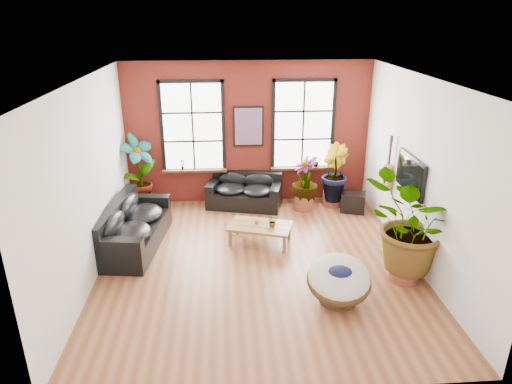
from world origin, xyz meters
TOP-DOWN VIEW (x-y plane):
  - room at (0.00, 0.15)m, footprint 6.04×6.54m
  - sofa_back at (-0.12, 2.86)m, footprint 1.95×1.28m
  - sofa_left at (-2.55, 0.90)m, footprint 1.27×2.46m
  - coffee_table at (0.10, 0.84)m, footprint 1.44×1.08m
  - papasan_chair at (1.24, -1.34)m, footprint 1.21×1.23m
  - poster at (0.00, 3.18)m, footprint 0.74×0.06m
  - tv_wall_unit at (2.93, 0.60)m, footprint 0.13×1.86m
  - media_box at (2.50, 2.33)m, footprint 0.68×0.62m
  - pot_back_left at (-2.62, 2.78)m, footprint 0.63×0.63m
  - pot_back_right at (2.09, 2.73)m, footprint 0.59×0.59m
  - pot_right_wall at (2.59, -0.77)m, footprint 0.56×0.56m
  - pot_mid at (1.32, 2.54)m, footprint 0.67×0.67m
  - floor_plant_back_left at (-2.65, 2.79)m, footprint 1.09×1.09m
  - floor_plant_back_right at (2.07, 2.74)m, footprint 0.73×0.86m
  - floor_plant_right_wall at (2.62, -0.77)m, footprint 2.17×2.15m
  - floor_plant_mid at (1.33, 2.55)m, footprint 0.85×0.85m
  - table_plant at (0.35, 0.75)m, footprint 0.23×0.20m
  - sill_plant_left at (-1.65, 3.13)m, footprint 0.17×0.17m
  - sill_plant_right at (1.70, 3.13)m, footprint 0.19×0.19m

SIDE VIEW (x-z plane):
  - pot_back_right at x=2.09m, z-range 0.00..0.37m
  - pot_back_left at x=-2.62m, z-range 0.00..0.37m
  - pot_mid at x=1.32m, z-range 0.00..0.38m
  - pot_right_wall at x=2.59m, z-range 0.00..0.38m
  - media_box at x=2.50m, z-range 0.00..0.47m
  - coffee_table at x=0.10m, z-range 0.12..0.61m
  - sofa_back at x=-0.12m, z-range -0.04..0.79m
  - papasan_chair at x=1.24m, z-range 0.01..0.82m
  - sofa_left at x=-2.55m, z-range -0.04..0.89m
  - table_plant at x=0.35m, z-range 0.41..0.66m
  - floor_plant_mid at x=1.33m, z-range 0.14..1.33m
  - floor_plant_back_right at x=2.07m, z-range 0.15..1.57m
  - floor_plant_back_left at x=-2.65m, z-range 0.15..1.90m
  - sill_plant_left at x=-1.65m, z-range 0.90..1.17m
  - sill_plant_right at x=1.70m, z-range 0.90..1.17m
  - floor_plant_right_wall at x=2.62m, z-range 0.16..1.98m
  - tv_wall_unit at x=2.93m, z-range 0.94..2.14m
  - room at x=0.00m, z-range -0.02..3.52m
  - poster at x=0.00m, z-range 1.46..2.44m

